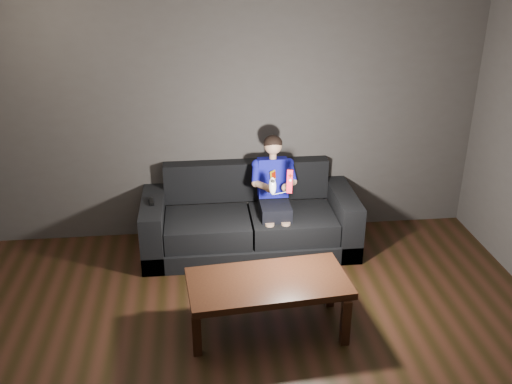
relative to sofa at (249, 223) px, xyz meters
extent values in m
cube|color=#403B38|center=(-0.14, 0.38, 1.09)|extent=(5.00, 0.04, 2.70)
cube|color=black|center=(0.00, -0.03, -0.17)|extent=(2.08, 0.90, 0.18)
cube|color=black|center=(-0.42, -0.12, 0.03)|extent=(0.81, 0.63, 0.22)
cube|color=black|center=(0.42, -0.12, 0.03)|extent=(0.81, 0.63, 0.22)
cube|color=black|center=(0.00, 0.31, 0.34)|extent=(1.66, 0.21, 0.41)
cube|color=black|center=(-0.93, -0.03, 0.02)|extent=(0.21, 0.90, 0.57)
cube|color=black|center=(0.93, -0.03, 0.02)|extent=(0.21, 0.90, 0.57)
cube|color=black|center=(0.24, -0.14, 0.20)|extent=(0.29, 0.36, 0.13)
cube|color=#0C0A95|center=(0.24, 0.05, 0.46)|extent=(0.29, 0.20, 0.40)
cube|color=yellow|center=(0.24, -0.03, 0.52)|extent=(0.09, 0.09, 0.10)
cube|color=red|center=(0.24, -0.04, 0.52)|extent=(0.06, 0.06, 0.06)
cylinder|color=#DDA37C|center=(0.24, 0.05, 0.68)|extent=(0.07, 0.07, 0.06)
sphere|color=#DDA37C|center=(0.24, 0.05, 0.79)|extent=(0.17, 0.17, 0.17)
ellipsoid|color=black|center=(0.24, 0.06, 0.81)|extent=(0.18, 0.18, 0.15)
cylinder|color=#0C0A95|center=(0.06, -0.01, 0.53)|extent=(0.08, 0.22, 0.18)
cylinder|color=#0C0A95|center=(0.41, -0.01, 0.53)|extent=(0.08, 0.22, 0.18)
cylinder|color=#DDA37C|center=(0.11, -0.17, 0.49)|extent=(0.13, 0.23, 0.10)
cylinder|color=#DDA37C|center=(0.37, -0.17, 0.49)|extent=(0.13, 0.23, 0.10)
sphere|color=#DDA37C|center=(0.16, -0.26, 0.48)|extent=(0.08, 0.08, 0.08)
sphere|color=#DDA37C|center=(0.32, -0.26, 0.48)|extent=(0.08, 0.08, 0.08)
cylinder|color=#DDA37C|center=(0.16, -0.33, -0.01)|extent=(0.09, 0.09, 0.32)
cylinder|color=#DDA37C|center=(0.31, -0.33, -0.01)|extent=(0.09, 0.09, 0.32)
cube|color=red|center=(0.32, -0.46, 0.63)|extent=(0.07, 0.09, 0.21)
cube|color=maroon|center=(0.32, -0.49, 0.69)|extent=(0.03, 0.02, 0.03)
cylinder|color=silver|center=(0.32, -0.49, 0.62)|extent=(0.02, 0.01, 0.02)
ellipsoid|color=silver|center=(0.16, -0.46, 0.59)|extent=(0.07, 0.10, 0.17)
cylinder|color=black|center=(0.16, -0.50, 0.65)|extent=(0.03, 0.01, 0.03)
cube|color=black|center=(-0.93, -0.08, 0.32)|extent=(0.06, 0.15, 0.03)
cube|color=black|center=(-0.93, -0.03, 0.33)|extent=(0.02, 0.02, 0.00)
cube|color=black|center=(0.01, -1.34, 0.16)|extent=(1.28, 0.72, 0.06)
cube|color=black|center=(-0.55, -1.59, -0.07)|extent=(0.07, 0.07, 0.39)
cube|color=black|center=(0.57, -1.59, -0.07)|extent=(0.07, 0.07, 0.39)
cube|color=black|center=(-0.55, -1.08, -0.07)|extent=(0.07, 0.07, 0.39)
cube|color=black|center=(0.57, -1.08, -0.07)|extent=(0.07, 0.07, 0.39)
camera|label=1|loc=(-0.48, -5.02, 2.59)|focal=40.00mm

